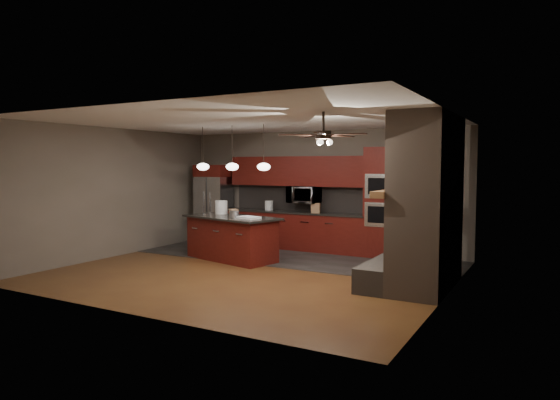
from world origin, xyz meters
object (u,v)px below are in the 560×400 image
Objects in this scene: microwave at (304,195)px; paint_tray at (249,217)px; cardboard_box at (234,212)px; oven_tower at (385,202)px; counter_bucket at (269,205)px; paint_can at (234,214)px; refrigerator at (215,204)px; counter_box at (316,208)px; white_bucket at (221,207)px; kitchen_island at (232,238)px.

microwave is 1.70× the size of paint_tray.
paint_tray is 2.07× the size of cardboard_box.
oven_tower is 2.91m from counter_bucket.
microwave is 3.24× the size of counter_bucket.
paint_tray is at bearing -8.33° from paint_can.
cardboard_box is (-0.63, 0.38, 0.04)m from paint_tray.
refrigerator is at bearing 175.20° from cardboard_box.
counter_bucket is (1.56, 0.08, 0.01)m from refrigerator.
paint_can is 2.15m from counter_box.
cardboard_box is (1.65, -1.57, -0.01)m from refrigerator.
white_bucket is at bearing -154.92° from oven_tower.
microwave reaches higher than white_bucket.
oven_tower is 3.57m from white_bucket.
refrigerator is (-2.49, -0.13, -0.30)m from microwave.
cardboard_box is (-0.23, 0.32, 0.00)m from paint_can.
counter_box reaches higher than paint_tray.
paint_tray is 1.94× the size of counter_box.
white_bucket is (1.23, -1.44, 0.07)m from refrigerator.
refrigerator is 9.62× the size of cardboard_box.
cardboard_box is (-2.81, -1.65, -0.21)m from oven_tower.
oven_tower is 1.04× the size of kitchen_island.
counter_bucket is at bearing 131.91° from cardboard_box.
microwave is 0.47m from counter_box.
counter_box is (1.28, -0.05, -0.00)m from counter_bucket.
oven_tower is 10.72× the size of counter_box.
oven_tower is 1.98m from microwave.
counter_bucket is at bearing 109.12° from kitchen_island.
paint_can is at bearing -80.72° from counter_bucket.
white_bucket is (-3.23, -1.51, -0.13)m from oven_tower.
kitchen_island is 0.85m from white_bucket.
microwave is at bearing 3.09° from counter_bucket.
microwave is at bearing 178.34° from oven_tower.
white_bucket is 1.40× the size of cardboard_box.
microwave is at bearing 73.41° from paint_can.
cardboard_box is (-0.83, -1.70, -0.31)m from microwave.
paint_can is at bearing -15.36° from cardboard_box.
counter_bucket is at bearing 77.78° from white_bucket.
oven_tower is 8.16× the size of white_bucket.
oven_tower is 10.52× the size of counter_bucket.
cardboard_box is at bearing -116.09° from microwave.
oven_tower is 1.63m from counter_box.
cardboard_box reaches higher than kitchen_island.
refrigerator is 8.84× the size of counter_bucket.
counter_box is (2.84, 0.03, 0.01)m from refrigerator.
counter_bucket reaches higher than cardboard_box.
refrigerator is 2.28m from cardboard_box.
oven_tower is 12.23× the size of paint_can.
kitchen_island is 0.55m from paint_can.
paint_can reaches higher than paint_tray.
white_bucket is 0.45m from cardboard_box.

